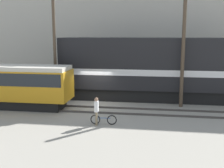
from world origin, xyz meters
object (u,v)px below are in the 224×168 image
object	(u,v)px
freight_locomotive	(164,68)
person	(96,108)
streetcar	(10,84)
utility_pole_center	(55,45)
utility_pole_right	(183,55)
bicycle	(104,120)

from	to	relation	value
freight_locomotive	person	distance (m)	8.51
freight_locomotive	streetcar	distance (m)	12.13
utility_pole_center	utility_pole_right	xyz separation A→B (m)	(9.84, 0.00, -0.67)
bicycle	utility_pole_right	bearing A→B (deg)	45.04
streetcar	bicycle	xyz separation A→B (m)	(7.66, -3.01, -1.50)
streetcar	utility_pole_right	size ratio (longest dim) A/B	1.17
streetcar	bicycle	distance (m)	8.36
freight_locomotive	utility_pole_center	world-z (taller)	utility_pole_center
streetcar	utility_pole_center	xyz separation A→B (m)	(2.85, 2.04, 2.80)
bicycle	freight_locomotive	bearing A→B (deg)	62.22
streetcar	person	world-z (taller)	streetcar
person	utility_pole_center	bearing A→B (deg)	130.20
streetcar	person	bearing A→B (deg)	-23.62
bicycle	utility_pole_right	xyz separation A→B (m)	(5.04, 5.04, 3.63)
freight_locomotive	bicycle	distance (m)	8.35
utility_pole_center	utility_pole_right	distance (m)	9.87
person	streetcar	bearing A→B (deg)	156.38
utility_pole_right	bicycle	bearing A→B (deg)	-134.96
bicycle	utility_pole_right	distance (m)	8.00
freight_locomotive	utility_pole_right	bearing A→B (deg)	-57.35
person	utility_pole_center	xyz separation A→B (m)	(-4.41, 5.21, 3.56)
streetcar	bicycle	bearing A→B (deg)	-21.42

